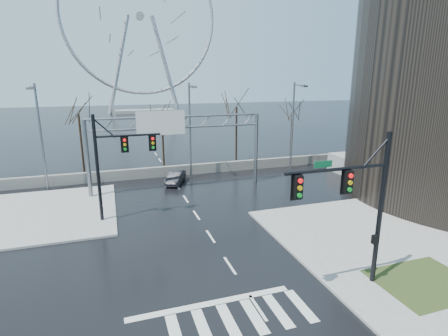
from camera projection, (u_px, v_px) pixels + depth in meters
name	position (u px, v px, depth m)	size (l,w,h in m)	color
ground	(230.00, 265.00, 20.02)	(260.00, 260.00, 0.00)	black
sidewalk_right_ext	(353.00, 228.00, 24.87)	(12.00, 10.00, 0.15)	gray
sidewalk_far	(50.00, 213.00, 27.71)	(10.00, 12.00, 0.15)	gray
grass_strip	(425.00, 282.00, 18.11)	(5.00, 4.00, 0.02)	#2F3A18
barrier_wall	(170.00, 171.00, 38.28)	(52.00, 0.50, 1.10)	slate
signal_mast_near	(360.00, 198.00, 16.65)	(5.52, 0.41, 8.00)	black
signal_mast_far	(113.00, 158.00, 25.28)	(4.72, 0.41, 8.00)	black
sign_gantry	(173.00, 136.00, 32.38)	(16.36, 0.40, 7.60)	slate
streetlight_left	(40.00, 130.00, 31.63)	(0.50, 2.55, 10.00)	slate
streetlight_mid	(191.00, 124.00, 35.87)	(0.50, 2.55, 10.00)	slate
streetlight_right	(294.00, 120.00, 39.50)	(0.50, 2.55, 10.00)	slate
tree_left	(79.00, 121.00, 37.42)	(3.75, 3.75, 7.50)	black
tree_center	(162.00, 124.00, 41.27)	(3.25, 3.25, 6.50)	black
tree_right	(236.00, 114.00, 42.81)	(3.90, 3.90, 7.80)	black
tree_far_right	(292.00, 117.00, 45.90)	(3.40, 3.40, 6.80)	black
ferris_wheel	(140.00, 23.00, 102.40)	(45.00, 6.00, 50.91)	gray
car	(176.00, 177.00, 35.52)	(1.33, 3.82, 1.26)	black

